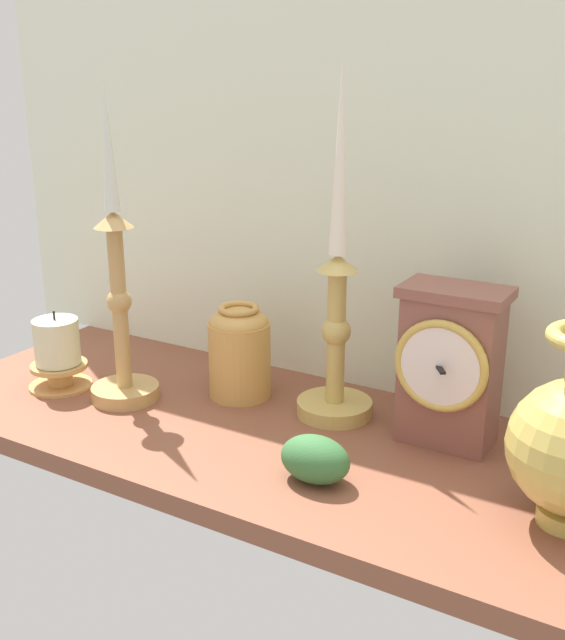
{
  "coord_description": "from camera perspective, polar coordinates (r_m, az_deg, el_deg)",
  "views": [
    {
      "loc": [
        39.88,
        -70.03,
        40.57
      ],
      "look_at": [
        -1.57,
        0.0,
        14.0
      ],
      "focal_mm": 42.46,
      "sensor_mm": 36.0,
      "label": 1
    }
  ],
  "objects": [
    {
      "name": "pillar_candle_front",
      "position": [
        1.06,
        -16.57,
        -2.5
      ],
      "size": [
        8.42,
        8.42,
        10.75
      ],
      "color": "tan",
      "rests_on": "ground_plane"
    },
    {
      "name": "candlestick_tall_center",
      "position": [
        0.91,
        4.1,
        0.46
      ],
      "size": [
        9.44,
        9.44,
        42.4
      ],
      "color": "tan",
      "rests_on": "ground_plane"
    },
    {
      "name": "brass_vase_jar",
      "position": [
        0.98,
        -3.26,
        -2.22
      ],
      "size": [
        8.1,
        8.1,
        12.39
      ],
      "color": "tan",
      "rests_on": "ground_plane"
    },
    {
      "name": "back_wall",
      "position": [
        0.97,
        6.52,
        13.22
      ],
      "size": [
        120.0,
        2.0,
        65.0
      ],
      "primitive_type": "cube",
      "color": "silver",
      "rests_on": "ground_plane"
    },
    {
      "name": "ground_plane",
      "position": [
        0.91,
        0.87,
        -9.32
      ],
      "size": [
        100.0,
        36.0,
        2.4
      ],
      "primitive_type": "cube",
      "color": "brown"
    },
    {
      "name": "ivy_sprig",
      "position": [
        0.8,
        2.47,
        -10.44
      ],
      "size": [
        7.67,
        5.37,
        4.99
      ],
      "color": "#366B38",
      "rests_on": "ground_plane"
    },
    {
      "name": "mantel_clock",
      "position": [
        0.87,
        12.48,
        -3.34
      ],
      "size": [
        11.69,
        9.18,
        18.5
      ],
      "color": "brown",
      "rests_on": "ground_plane"
    },
    {
      "name": "candlestick_tall_left",
      "position": [
        0.97,
        -12.2,
        1.08
      ],
      "size": [
        8.78,
        8.78,
        39.96
      ],
      "color": "tan",
      "rests_on": "ground_plane"
    }
  ]
}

